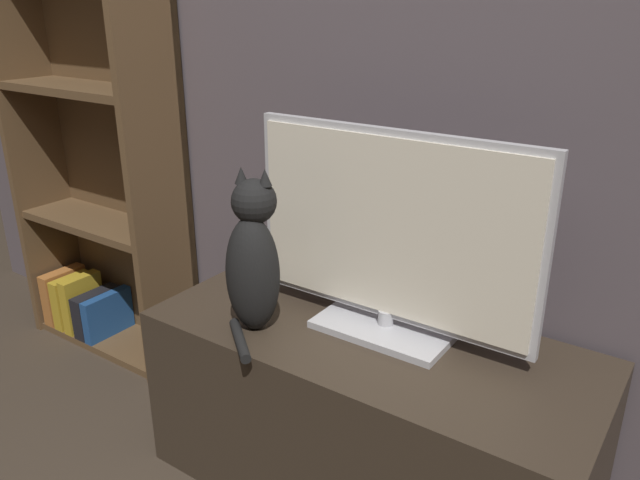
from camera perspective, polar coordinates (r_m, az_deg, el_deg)
name	(u,v)px	position (r m, az deg, el deg)	size (l,w,h in m)	color
wall_back	(437,34)	(1.78, 10.65, 18.00)	(4.80, 0.05, 2.60)	#564C51
tv_stand	(367,416)	(1.88, 4.28, -15.73)	(1.25, 0.54, 0.53)	#33281E
tv	(390,239)	(1.65, 6.40, 0.10)	(0.82, 0.23, 0.56)	#B7B7BC
cat	(253,260)	(1.69, -6.11, -1.85)	(0.20, 0.27, 0.46)	black
bookshelf	(102,175)	(2.65, -19.34, 5.60)	(0.77, 0.28, 1.62)	brown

